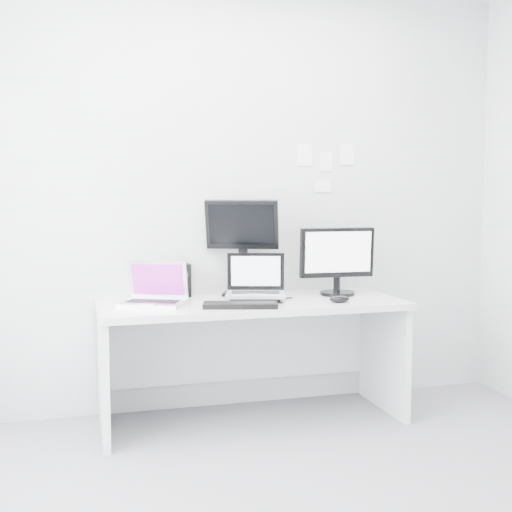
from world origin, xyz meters
name	(u,v)px	position (x,y,z in m)	size (l,w,h in m)	color
back_wall	(238,197)	(0.00, 1.60, 1.35)	(3.60, 3.60, 0.00)	silver
desk	(252,361)	(0.00, 1.25, 0.36)	(1.80, 0.70, 0.73)	silver
macbook	(152,283)	(-0.59, 1.24, 0.86)	(0.35, 0.26, 0.26)	silver
speaker	(182,280)	(-0.37, 1.54, 0.83)	(0.10, 0.10, 0.20)	black
dell_laptop	(255,277)	(0.02, 1.25, 0.87)	(0.35, 0.27, 0.29)	#9FA0A5
rear_monitor	(242,246)	(0.00, 1.49, 1.04)	(0.45, 0.16, 0.62)	black
samsung_monitor	(338,260)	(0.58, 1.34, 0.95)	(0.48, 0.22, 0.44)	black
keyboard	(240,305)	(-0.12, 1.04, 0.74)	(0.42, 0.15, 0.03)	black
mouse	(340,299)	(0.48, 1.06, 0.75)	(0.12, 0.08, 0.04)	black
wall_note_0	(305,155)	(0.45, 1.59, 1.62)	(0.10, 0.00, 0.14)	white
wall_note_1	(326,162)	(0.60, 1.59, 1.58)	(0.09, 0.00, 0.13)	white
wall_note_2	(347,154)	(0.75, 1.59, 1.63)	(0.10, 0.00, 0.14)	white
wall_note_3	(323,186)	(0.58, 1.59, 1.42)	(0.11, 0.00, 0.08)	white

